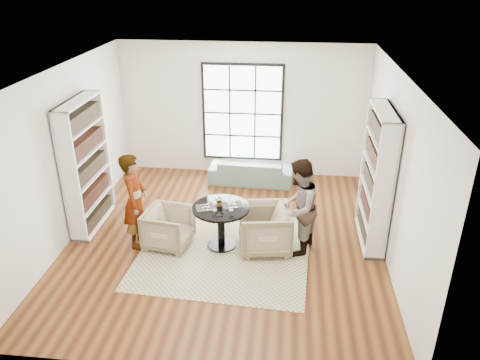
# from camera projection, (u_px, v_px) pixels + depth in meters

# --- Properties ---
(ground) EXTENTS (6.00, 6.00, 0.00)m
(ground) POSITION_uv_depth(u_px,v_px,m) (225.00, 239.00, 8.41)
(ground) COLOR brown
(room_shell) EXTENTS (6.00, 6.01, 6.00)m
(room_shell) POSITION_uv_depth(u_px,v_px,m) (229.00, 163.00, 8.36)
(room_shell) COLOR silver
(room_shell) RESTS_ON ground
(rug) EXTENTS (3.02, 3.02, 0.01)m
(rug) POSITION_uv_depth(u_px,v_px,m) (225.00, 249.00, 8.12)
(rug) COLOR #BFB28F
(rug) RESTS_ON ground
(pedestal_table) EXTENTS (0.97, 0.97, 0.77)m
(pedestal_table) POSITION_uv_depth(u_px,v_px,m) (221.00, 218.00, 7.97)
(pedestal_table) COLOR black
(pedestal_table) RESTS_ON ground
(sofa) EXTENTS (1.87, 0.80, 0.54)m
(sofa) POSITION_uv_depth(u_px,v_px,m) (251.00, 171.00, 10.47)
(sofa) COLOR gray
(sofa) RESTS_ON ground
(armchair_left) EXTENTS (0.87, 0.85, 0.70)m
(armchair_left) POSITION_uv_depth(u_px,v_px,m) (169.00, 228.00, 8.10)
(armchair_left) COLOR tan
(armchair_left) RESTS_ON ground
(armchair_right) EXTENTS (0.99, 0.96, 0.79)m
(armchair_right) POSITION_uv_depth(u_px,v_px,m) (265.00, 229.00, 7.97)
(armchair_right) COLOR tan
(armchair_right) RESTS_ON ground
(person_left) EXTENTS (0.46, 0.66, 1.70)m
(person_left) POSITION_uv_depth(u_px,v_px,m) (135.00, 201.00, 7.94)
(person_left) COLOR gray
(person_left) RESTS_ON ground
(person_right) EXTENTS (0.86, 0.97, 1.68)m
(person_right) POSITION_uv_depth(u_px,v_px,m) (298.00, 208.00, 7.73)
(person_right) COLOR gray
(person_right) RESTS_ON ground
(placemat_left) EXTENTS (0.41, 0.35, 0.01)m
(placemat_left) POSITION_uv_depth(u_px,v_px,m) (206.00, 207.00, 7.86)
(placemat_left) COLOR black
(placemat_left) RESTS_ON pedestal_table
(placemat_right) EXTENTS (0.41, 0.35, 0.01)m
(placemat_right) POSITION_uv_depth(u_px,v_px,m) (232.00, 205.00, 7.94)
(placemat_right) COLOR black
(placemat_right) RESTS_ON pedestal_table
(cutlery_left) EXTENTS (0.20, 0.25, 0.01)m
(cutlery_left) POSITION_uv_depth(u_px,v_px,m) (206.00, 207.00, 7.86)
(cutlery_left) COLOR silver
(cutlery_left) RESTS_ON placemat_left
(cutlery_right) EXTENTS (0.20, 0.25, 0.01)m
(cutlery_right) POSITION_uv_depth(u_px,v_px,m) (232.00, 205.00, 7.94)
(cutlery_right) COLOR silver
(cutlery_right) RESTS_ON placemat_right
(wine_glass_left) EXTENTS (0.08, 0.08, 0.18)m
(wine_glass_left) POSITION_uv_depth(u_px,v_px,m) (214.00, 204.00, 7.72)
(wine_glass_left) COLOR silver
(wine_glass_left) RESTS_ON pedestal_table
(wine_glass_right) EXTENTS (0.09, 0.09, 0.20)m
(wine_glass_right) POSITION_uv_depth(u_px,v_px,m) (231.00, 203.00, 7.72)
(wine_glass_right) COLOR silver
(wine_glass_right) RESTS_ON pedestal_table
(flower_centerpiece) EXTENTS (0.19, 0.17, 0.19)m
(flower_centerpiece) POSITION_uv_depth(u_px,v_px,m) (220.00, 201.00, 7.89)
(flower_centerpiece) COLOR gray
(flower_centerpiece) RESTS_ON pedestal_table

